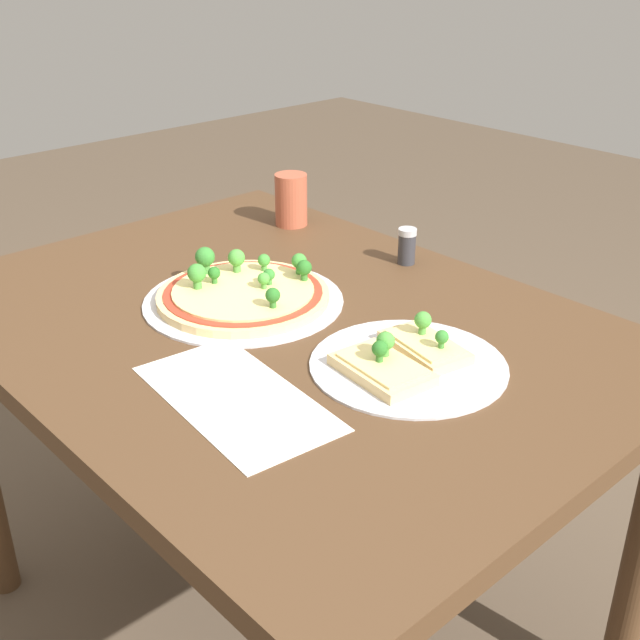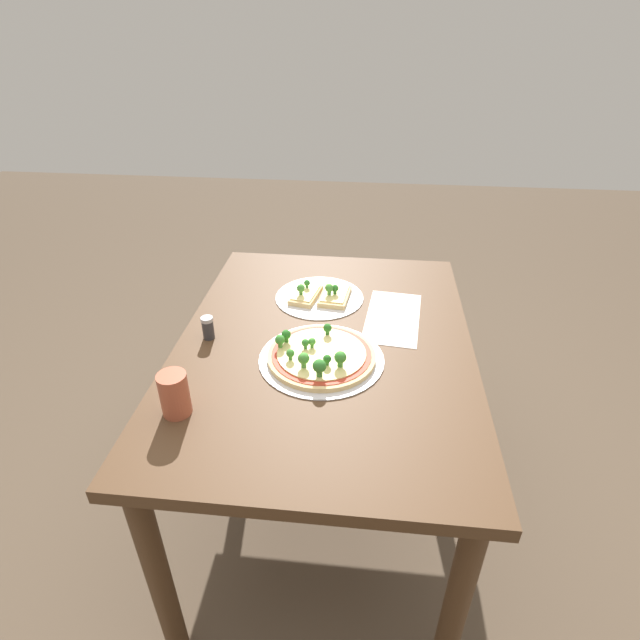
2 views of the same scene
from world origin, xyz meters
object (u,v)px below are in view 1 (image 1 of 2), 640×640
at_px(dining_table, 279,370).
at_px(drinking_cup, 291,200).
at_px(pizza_tray_slice, 405,359).
at_px(pizza_tray_whole, 244,293).
at_px(condiment_shaker, 407,246).

height_order(dining_table, drinking_cup, drinking_cup).
distance_m(dining_table, pizza_tray_slice, 0.27).
bearing_deg(pizza_tray_slice, drinking_cup, -25.76).
bearing_deg(pizza_tray_slice, pizza_tray_whole, 5.70).
xyz_separation_m(pizza_tray_whole, drinking_cup, (0.24, -0.31, 0.04)).
relative_size(pizza_tray_slice, condiment_shaker, 4.19).
xyz_separation_m(pizza_tray_slice, drinking_cup, (0.58, -0.28, 0.04)).
height_order(pizza_tray_slice, drinking_cup, drinking_cup).
bearing_deg(pizza_tray_whole, drinking_cup, -52.46).
bearing_deg(condiment_shaker, pizza_tray_slice, 131.67).
bearing_deg(pizza_tray_whole, dining_table, 177.42).
bearing_deg(pizza_tray_slice, dining_table, 8.79).
distance_m(dining_table, pizza_tray_whole, 0.14).
bearing_deg(dining_table, pizza_tray_whole, -2.58).
xyz_separation_m(dining_table, pizza_tray_slice, (-0.25, -0.04, 0.11)).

